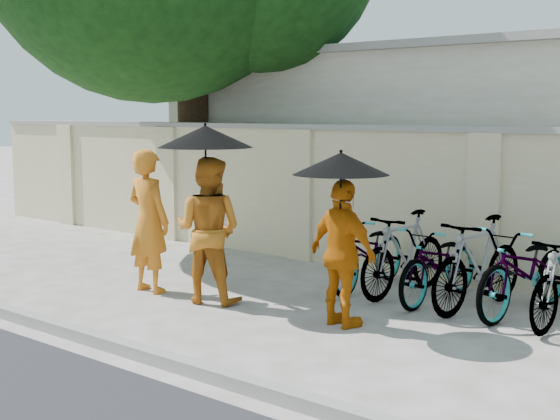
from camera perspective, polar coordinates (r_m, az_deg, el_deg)
The scene contains 13 objects.
ground at distance 9.16m, azimuth -5.52°, elevation -7.16°, with size 80.00×80.00×0.00m, color #B8B5AF.
kerb at distance 8.09m, azimuth -14.23°, elevation -8.86°, with size 40.00×0.16×0.12m, color gray.
compound_wall at distance 10.90m, azimuth 10.28°, elevation 0.41°, with size 20.00×0.30×2.00m, color beige.
monk_left at distance 9.93m, azimuth -9.60°, elevation -0.79°, with size 0.66×0.43×1.81m, color orange.
monk_center at distance 9.29m, azimuth -5.27°, elevation -1.47°, with size 0.85×0.66×1.74m, color #B76617.
parasol_center at distance 9.09m, azimuth -5.48°, elevation 5.37°, with size 1.12×1.12×1.12m.
monk_right at distance 8.23m, azimuth 4.62°, elevation -3.19°, with size 0.92×0.38×1.57m, color #BD5D08.
parasol_right at distance 8.04m, azimuth 4.48°, elevation 3.40°, with size 1.01×1.01×0.96m.
bike_0 at distance 10.07m, azimuth 6.59°, elevation -3.08°, with size 0.63×1.82×0.96m, color #9295AA.
bike_1 at distance 9.78m, azimuth 9.07°, elevation -3.16°, with size 0.49×1.74×1.05m, color #9295AA.
bike_2 at distance 9.51m, azimuth 11.62°, elevation -3.88°, with size 0.62×1.77×0.93m, color #9295AA.
bike_3 at distance 9.22m, azimuth 14.28°, elevation -3.82°, with size 0.51×1.80×1.08m, color #9295AA.
bike_4 at distance 9.13m, azimuth 17.56°, elevation -4.22°, with size 0.68×1.95×1.03m, color #9295AA.
Camera 1 is at (6.34, -6.22, 2.27)m, focal length 50.00 mm.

